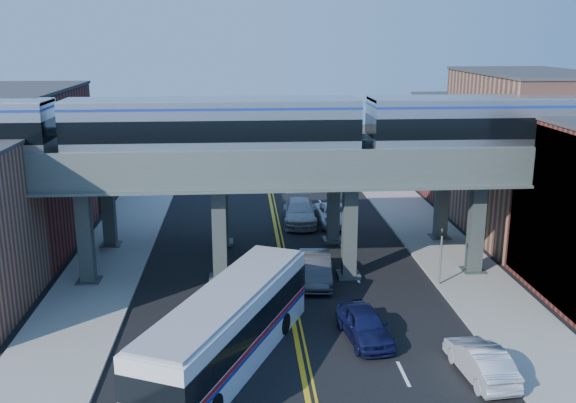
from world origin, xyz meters
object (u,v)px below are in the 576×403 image
at_px(transit_train, 213,128).
at_px(car_parked_curb, 481,361).
at_px(traffic_signal, 441,250).
at_px(transit_bus, 228,329).
at_px(car_lane_d, 300,212).
at_px(car_lane_b, 315,268).
at_px(car_lane_c, 333,214).
at_px(car_lane_a, 365,325).
at_px(stop_sign, 297,282).

xyz_separation_m(transit_train, car_parked_curb, (12.00, -12.47, -8.71)).
height_order(traffic_signal, car_parked_curb, traffic_signal).
height_order(transit_train, transit_bus, transit_train).
distance_m(transit_train, transit_bus, 13.03).
relative_size(car_lane_d, car_parked_curb, 1.34).
xyz_separation_m(traffic_signal, car_lane_d, (-7.18, 14.04, -1.39)).
relative_size(car_lane_b, car_lane_c, 0.99).
bearing_deg(transit_bus, car_lane_b, -3.60).
height_order(car_lane_c, car_parked_curb, car_parked_curb).
bearing_deg(car_parked_curb, car_lane_b, -67.99).
xyz_separation_m(transit_bus, car_lane_a, (6.70, 1.91, -0.95)).
relative_size(stop_sign, car_lane_d, 0.42).
distance_m(stop_sign, car_lane_b, 4.60).
relative_size(transit_bus, car_lane_b, 2.46).
height_order(transit_train, car_lane_d, transit_train).
bearing_deg(car_lane_a, car_parked_curb, -49.09).
distance_m(traffic_signal, car_parked_curb, 10.67).
relative_size(car_lane_b, car_lane_d, 0.86).
relative_size(car_lane_a, car_parked_curb, 1.02).
bearing_deg(car_lane_b, traffic_signal, -5.25).
bearing_deg(transit_train, car_lane_b, -7.03).
xyz_separation_m(transit_bus, car_lane_d, (5.35, 22.51, -0.85)).
bearing_deg(car_lane_d, transit_bus, -100.34).
bearing_deg(car_parked_curb, transit_bus, -15.34).
distance_m(transit_train, car_parked_curb, 19.38).
bearing_deg(traffic_signal, transit_bus, -145.95).
relative_size(transit_train, stop_sign, 19.96).
bearing_deg(car_lane_c, car_lane_b, -106.25).
xyz_separation_m(car_lane_b, car_lane_c, (2.89, 12.39, -0.13)).
xyz_separation_m(traffic_signal, car_lane_c, (-4.51, 13.65, -1.54)).
bearing_deg(traffic_signal, car_lane_d, 117.08).
bearing_deg(car_lane_c, transit_bus, -113.05).
distance_m(car_lane_b, car_parked_curb, 13.19).
bearing_deg(car_lane_d, stop_sign, -92.73).
distance_m(traffic_signal, car_lane_a, 8.90).
distance_m(car_lane_b, car_lane_d, 12.78).
bearing_deg(transit_bus, stop_sign, -9.38).
xyz_separation_m(transit_train, car_lane_a, (7.55, -8.56, -8.67)).
bearing_deg(car_lane_a, car_lane_d, 85.97).
distance_m(transit_train, car_lane_c, 17.04).
xyz_separation_m(stop_sign, car_parked_curb, (7.52, -7.47, -0.99)).
xyz_separation_m(stop_sign, transit_bus, (-3.63, -5.47, 0.00)).
distance_m(stop_sign, car_lane_c, 17.25).
bearing_deg(transit_train, car_lane_a, -48.58).
height_order(traffic_signal, car_lane_a, traffic_signal).
relative_size(transit_train, car_parked_curb, 11.22).
xyz_separation_m(traffic_signal, car_parked_curb, (-1.38, -10.47, -1.53)).
bearing_deg(stop_sign, car_lane_b, 70.61).
relative_size(transit_bus, car_lane_c, 2.44).
relative_size(stop_sign, car_lane_b, 0.48).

